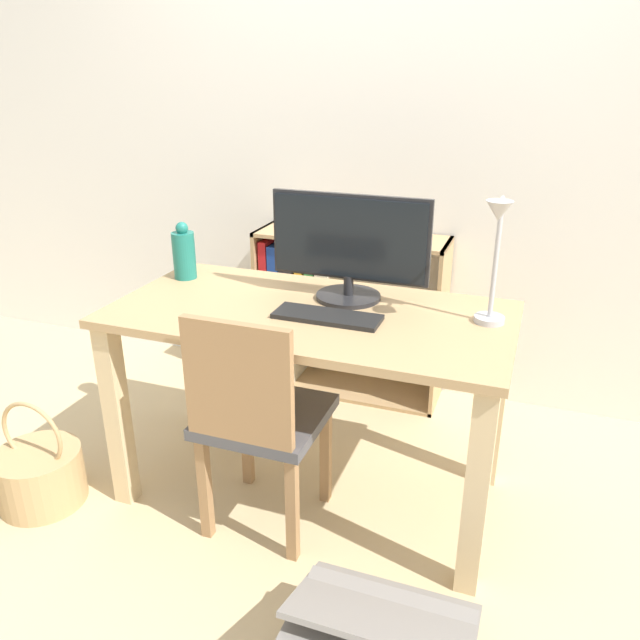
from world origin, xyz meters
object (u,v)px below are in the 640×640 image
(bookshelf, at_px, (318,306))
(vase, at_px, (184,253))
(basket, at_px, (40,475))
(keyboard, at_px, (327,317))
(monitor, at_px, (349,244))
(chair, at_px, (257,416))
(desk_lamp, at_px, (496,251))

(bookshelf, bearing_deg, vase, -115.95)
(bookshelf, distance_m, basket, 1.44)
(keyboard, relative_size, bookshelf, 0.40)
(monitor, relative_size, vase, 2.54)
(keyboard, relative_size, vase, 1.60)
(monitor, relative_size, basket, 1.35)
(keyboard, relative_size, chair, 0.43)
(chair, distance_m, bookshelf, 1.10)
(monitor, xyz_separation_m, vase, (-0.68, 0.00, -0.10))
(keyboard, bearing_deg, monitor, 88.12)
(keyboard, height_order, desk_lamp, desk_lamp)
(vase, height_order, desk_lamp, desk_lamp)
(keyboard, height_order, bookshelf, bookshelf)
(desk_lamp, relative_size, bookshelf, 0.47)
(desk_lamp, bearing_deg, vase, 174.53)
(keyboard, height_order, chair, chair)
(monitor, height_order, bookshelf, monitor)
(basket, bearing_deg, vase, 59.60)
(basket, bearing_deg, keyboard, 19.68)
(vase, relative_size, bookshelf, 0.25)
(desk_lamp, relative_size, basket, 0.99)
(basket, bearing_deg, desk_lamp, 16.90)
(monitor, xyz_separation_m, bookshelf, (-0.36, 0.66, -0.52))
(vase, bearing_deg, bookshelf, 64.05)
(vase, relative_size, desk_lamp, 0.54)
(keyboard, bearing_deg, basket, -160.32)
(keyboard, xyz_separation_m, vase, (-0.67, 0.21, 0.09))
(chair, relative_size, bookshelf, 0.93)
(vase, distance_m, bookshelf, 0.85)
(monitor, relative_size, chair, 0.68)
(monitor, distance_m, keyboard, 0.29)
(desk_lamp, bearing_deg, basket, -163.10)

